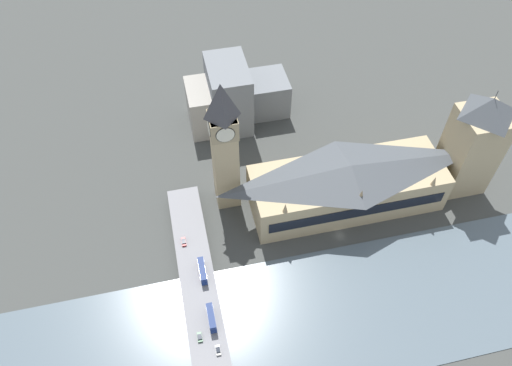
# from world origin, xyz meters

# --- Properties ---
(ground_plane) EXTENTS (600.00, 600.00, 0.00)m
(ground_plane) POSITION_xyz_m (0.00, 0.00, 0.00)
(ground_plane) COLOR #424442
(river_water) EXTENTS (57.65, 360.00, 0.30)m
(river_water) POSITION_xyz_m (-34.83, 0.00, 0.15)
(river_water) COLOR slate
(river_water) RESTS_ON ground_plane
(parliament_hall) EXTENTS (30.01, 87.38, 25.68)m
(parliament_hall) POSITION_xyz_m (17.77, -8.00, 12.76)
(parliament_hall) COLOR tan
(parliament_hall) RESTS_ON ground_plane
(clock_tower) EXTENTS (11.82, 11.82, 69.11)m
(clock_tower) POSITION_xyz_m (31.60, 45.01, 36.90)
(clock_tower) COLOR tan
(clock_tower) RESTS_ON ground_plane
(victoria_tower) EXTENTS (19.87, 19.87, 56.76)m
(victoria_tower) POSITION_xyz_m (17.83, -65.63, 26.38)
(victoria_tower) COLOR tan
(victoria_tower) RESTS_ON ground_plane
(road_bridge) EXTENTS (147.31, 14.34, 4.36)m
(road_bridge) POSITION_xyz_m (-34.83, 65.49, 3.50)
(road_bridge) COLOR slate
(road_bridge) RESTS_ON ground_plane
(double_decker_bus_lead) EXTENTS (11.32, 2.57, 4.68)m
(double_decker_bus_lead) POSITION_xyz_m (-8.32, 62.88, 6.95)
(double_decker_bus_lead) COLOR navy
(double_decker_bus_lead) RESTS_ON road_bridge
(double_decker_bus_rear) EXTENTS (10.75, 2.60, 5.01)m
(double_decker_bus_rear) POSITION_xyz_m (-29.42, 62.66, 7.11)
(double_decker_bus_rear) COLOR navy
(double_decker_bus_rear) RESTS_ON road_bridge
(car_northbound_lead) EXTENTS (4.48, 1.91, 1.30)m
(car_northbound_lead) POSITION_xyz_m (8.74, 68.62, 5.01)
(car_northbound_lead) COLOR maroon
(car_northbound_lead) RESTS_ON road_bridge
(car_northbound_tail) EXTENTS (3.95, 1.88, 1.33)m
(car_northbound_tail) POSITION_xyz_m (-35.20, 68.22, 5.02)
(car_northbound_tail) COLOR #2D5638
(car_northbound_tail) RESTS_ON road_bridge
(car_southbound_mid) EXTENTS (3.90, 1.81, 1.49)m
(car_southbound_mid) POSITION_xyz_m (-41.70, 62.32, 5.09)
(car_southbound_mid) COLOR silver
(car_southbound_mid) RESTS_ON road_bridge
(city_block_west) EXTENTS (21.90, 21.69, 20.46)m
(city_block_west) POSITION_xyz_m (89.95, 12.28, 10.23)
(city_block_west) COLOR slate
(city_block_west) RESTS_ON ground_plane
(city_block_center) EXTENTS (24.95, 24.19, 24.22)m
(city_block_center) POSITION_xyz_m (84.59, 43.35, 12.11)
(city_block_center) COLOR #A39E93
(city_block_center) RESTS_ON ground_plane
(city_block_east) EXTENTS (31.32, 20.28, 35.08)m
(city_block_east) POSITION_xyz_m (85.36, 33.81, 17.54)
(city_block_east) COLOR slate
(city_block_east) RESTS_ON ground_plane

